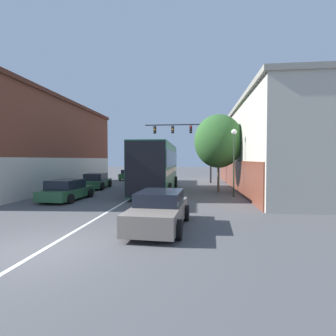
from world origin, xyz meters
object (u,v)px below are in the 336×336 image
object	(u,v)px
parked_car_left_mid	(96,181)
hatchback_foreground	(159,210)
traffic_signal_gantry	(189,138)
street_tree_near	(219,141)
bus	(157,165)
parked_car_left_near	(130,175)
parked_car_left_far	(67,190)
street_lamp	(234,154)

from	to	relation	value
parked_car_left_mid	hatchback_foreground	bearing A→B (deg)	-154.49
traffic_signal_gantry	street_tree_near	bearing A→B (deg)	-71.83
bus	parked_car_left_near	size ratio (longest dim) A/B	2.22
parked_car_left_far	street_lamp	bearing A→B (deg)	-74.20
parked_car_left_near	parked_car_left_far	size ratio (longest dim) A/B	1.10
hatchback_foreground	street_lamp	size ratio (longest dim) A/B	0.94
parked_car_left_near	street_tree_near	size ratio (longest dim) A/B	0.78
street_tree_near	street_lamp	bearing A→B (deg)	-72.00
parked_car_left_far	street_lamp	size ratio (longest dim) A/B	0.93
parked_car_left_near	street_tree_near	distance (m)	15.85
hatchback_foreground	traffic_signal_gantry	bearing A→B (deg)	1.46
bus	hatchback_foreground	bearing A→B (deg)	-171.77
hatchback_foreground	parked_car_left_far	bearing A→B (deg)	51.74
parked_car_left_mid	street_tree_near	xyz separation A→B (m)	(10.37, -1.35, 3.30)
parked_car_left_near	parked_car_left_mid	bearing A→B (deg)	177.77
parked_car_left_near	traffic_signal_gantry	bearing A→B (deg)	-118.85
hatchback_foreground	parked_car_left_near	world-z (taller)	hatchback_foreground
parked_car_left_far	parked_car_left_mid	bearing A→B (deg)	7.82
parked_car_left_near	street_tree_near	xyz separation A→B (m)	(10.05, -11.79, 3.34)
parked_car_left_far	street_lamp	xyz separation A→B (m)	(10.51, 2.62, 2.30)
bus	parked_car_left_far	distance (m)	6.97
street_lamp	street_tree_near	distance (m)	2.85
parked_car_left_mid	street_tree_near	world-z (taller)	street_tree_near
traffic_signal_gantry	street_lamp	distance (m)	10.97
hatchback_foreground	parked_car_left_far	world-z (taller)	hatchback_foreground
parked_car_left_mid	traffic_signal_gantry	world-z (taller)	traffic_signal_gantry
street_tree_near	traffic_signal_gantry	bearing A→B (deg)	108.17
street_lamp	street_tree_near	xyz separation A→B (m)	(-0.82, 2.53, 1.03)
bus	street_lamp	size ratio (longest dim) A/B	2.27
bus	hatchback_foreground	distance (m)	10.80
bus	hatchback_foreground	world-z (taller)	bus
bus	traffic_signal_gantry	size ratio (longest dim) A/B	1.44
parked_car_left_near	street_lamp	bearing A→B (deg)	-143.26
parked_car_left_mid	parked_car_left_far	world-z (taller)	parked_car_left_mid
parked_car_left_far	traffic_signal_gantry	size ratio (longest dim) A/B	0.59
bus	parked_car_left_near	xyz separation A→B (m)	(-5.28, 12.21, -1.47)
parked_car_left_near	hatchback_foreground	bearing A→B (deg)	-163.33
traffic_signal_gantry	parked_car_left_mid	bearing A→B (deg)	-140.84
parked_car_left_near	street_lamp	size ratio (longest dim) A/B	1.02
bus	street_lamp	world-z (taller)	street_lamp
parked_car_left_mid	street_tree_near	size ratio (longest dim) A/B	0.72
parked_car_left_near	traffic_signal_gantry	xyz separation A→B (m)	(7.51, -4.06, 4.26)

